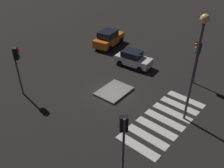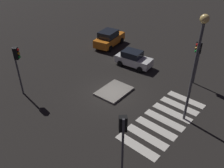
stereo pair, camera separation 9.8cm
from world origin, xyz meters
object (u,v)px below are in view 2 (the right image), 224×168
at_px(street_lamp, 197,54).
at_px(traffic_light_south, 123,130).
at_px(traffic_island, 114,91).
at_px(car_white, 133,59).
at_px(car_orange, 109,38).
at_px(traffic_light_west, 17,60).
at_px(traffic_light_east, 198,53).

bearing_deg(street_lamp, traffic_light_south, 173.42).
xyz_separation_m(traffic_island, car_white, (4.98, 1.70, 0.72)).
relative_size(car_orange, traffic_light_south, 1.22).
distance_m(car_orange, traffic_light_south, 18.04).
distance_m(traffic_light_west, street_lamp, 13.54).
relative_size(traffic_island, traffic_light_west, 0.72).
xyz_separation_m(traffic_light_south, street_lamp, (6.43, -0.74, 2.44)).
xyz_separation_m(traffic_island, traffic_light_south, (-5.62, -5.51, 2.83)).
relative_size(car_white, street_lamp, 0.50).
bearing_deg(street_lamp, traffic_light_west, 117.06).
bearing_deg(car_white, traffic_island, -78.53).
xyz_separation_m(car_white, traffic_light_south, (-10.60, -7.21, 2.11)).
bearing_deg(traffic_light_south, car_orange, -1.42).
height_order(car_orange, car_white, car_orange).
bearing_deg(street_lamp, car_orange, 64.40).
height_order(traffic_island, car_orange, car_orange).
height_order(traffic_light_south, street_lamp, street_lamp).
height_order(car_orange, traffic_light_west, traffic_light_west).
distance_m(car_orange, street_lamp, 15.39).
bearing_deg(traffic_light_south, car_white, -11.64).
xyz_separation_m(car_orange, car_white, (-2.20, -5.35, -0.14)).
height_order(traffic_island, car_white, car_white).
height_order(traffic_island, traffic_light_south, traffic_light_south).
relative_size(traffic_island, car_orange, 0.67).
relative_size(traffic_light_east, traffic_light_west, 0.94).
bearing_deg(traffic_light_west, car_white, 27.72).
bearing_deg(traffic_light_south, traffic_island, -1.42).
relative_size(traffic_island, traffic_light_south, 0.81).
bearing_deg(traffic_light_west, traffic_light_south, -42.89).
bearing_deg(car_orange, car_white, -123.26).
height_order(car_white, traffic_light_south, traffic_light_south).
xyz_separation_m(traffic_island, traffic_light_west, (-5.28, 5.66, 3.17)).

